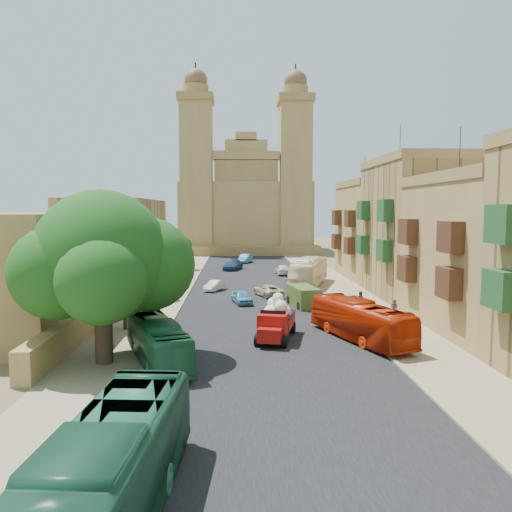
{
  "coord_description": "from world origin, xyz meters",
  "views": [
    {
      "loc": [
        -2.03,
        -23.91,
        8.66
      ],
      "look_at": [
        0.0,
        26.0,
        4.0
      ],
      "focal_mm": 35.0,
      "sensor_mm": 36.0,
      "label": 1
    }
  ],
  "objects": [
    {
      "name": "red_truck",
      "position": [
        0.63,
        8.73,
        1.33
      ],
      "size": [
        3.15,
        5.46,
        3.02
      ],
      "color": "#A2110C",
      "rests_on": "ground"
    },
    {
      "name": "car_white_b",
      "position": [
        4.19,
        41.84,
        0.7
      ],
      "size": [
        1.83,
        4.17,
        1.4
      ],
      "primitive_type": "imported",
      "rotation": [
        0.0,
        0.0,
        3.19
      ],
      "color": "silver",
      "rests_on": "ground"
    },
    {
      "name": "townhouse_c",
      "position": [
        15.95,
        25.0,
        6.91
      ],
      "size": [
        9.0,
        14.0,
        17.4
      ],
      "color": "olive",
      "rests_on": "ground"
    },
    {
      "name": "townhouse_d",
      "position": [
        15.95,
        39.0,
        6.16
      ],
      "size": [
        9.0,
        14.0,
        15.9
      ],
      "color": "olive",
      "rests_on": "ground"
    },
    {
      "name": "car_blue_b",
      "position": [
        -0.5,
        57.03,
        0.7
      ],
      "size": [
        2.61,
        4.52,
        1.41
      ],
      "primitive_type": "imported",
      "rotation": [
        0.0,
        0.0,
        -0.28
      ],
      "color": "teal",
      "rests_on": "ground"
    },
    {
      "name": "church",
      "position": [
        -0.0,
        78.61,
        9.52
      ],
      "size": [
        28.0,
        22.5,
        36.3
      ],
      "color": "olive",
      "rests_on": "ground"
    },
    {
      "name": "pedestrian_c",
      "position": [
        8.32,
        16.61,
        0.96
      ],
      "size": [
        0.85,
        1.22,
        1.93
      ],
      "primitive_type": "imported",
      "rotation": [
        0.0,
        0.0,
        5.09
      ],
      "color": "#3F3F41",
      "rests_on": "ground"
    },
    {
      "name": "kerb_east",
      "position": [
        7.0,
        30.0,
        0.06
      ],
      "size": [
        0.25,
        140.0,
        0.12
      ],
      "primitive_type": "cube",
      "color": "#867758",
      "rests_on": "ground"
    },
    {
      "name": "street_tree_d",
      "position": [
        -10.0,
        48.0,
        3.39
      ],
      "size": [
        3.29,
        3.29,
        5.06
      ],
      "color": "#38281C",
      "rests_on": "ground"
    },
    {
      "name": "street_tree_a",
      "position": [
        -10.0,
        12.0,
        3.41
      ],
      "size": [
        3.32,
        3.32,
        5.1
      ],
      "color": "#38281C",
      "rests_on": "ground"
    },
    {
      "name": "kerb_west",
      "position": [
        -7.0,
        30.0,
        0.06
      ],
      "size": [
        0.25,
        140.0,
        0.12
      ],
      "primitive_type": "cube",
      "color": "#867758",
      "rests_on": "ground"
    },
    {
      "name": "car_white_a",
      "position": [
        -4.29,
        29.02,
        0.55
      ],
      "size": [
        2.46,
        3.54,
        1.11
      ],
      "primitive_type": "imported",
      "rotation": [
        0.0,
        0.0,
        -0.43
      ],
      "color": "beige",
      "rests_on": "ground"
    },
    {
      "name": "car_dkblue",
      "position": [
        -2.45,
        47.58,
        0.72
      ],
      "size": [
        3.3,
        5.33,
        1.44
      ],
      "primitive_type": "imported",
      "rotation": [
        0.0,
        0.0,
        -0.28
      ],
      "color": "navy",
      "rests_on": "ground"
    },
    {
      "name": "street_tree_b",
      "position": [
        -10.0,
        24.0,
        2.96
      ],
      "size": [
        2.88,
        2.88,
        4.44
      ],
      "color": "#38281C",
      "rests_on": "ground"
    },
    {
      "name": "west_building_low",
      "position": [
        -18.0,
        18.0,
        4.2
      ],
      "size": [
        10.0,
        28.0,
        8.4
      ],
      "primitive_type": "cube",
      "color": "olive",
      "rests_on": "ground"
    },
    {
      "name": "townhouse_b",
      "position": [
        15.95,
        11.0,
        5.66
      ],
      "size": [
        9.0,
        14.0,
        14.9
      ],
      "color": "olive",
      "rests_on": "ground"
    },
    {
      "name": "street_tree_c",
      "position": [
        -10.0,
        36.0,
        2.94
      ],
      "size": [
        2.87,
        2.87,
        4.41
      ],
      "color": "#38281C",
      "rests_on": "ground"
    },
    {
      "name": "bus_cream_east",
      "position": [
        6.34,
        32.39,
        1.55
      ],
      "size": [
        5.95,
        11.4,
        3.1
      ],
      "primitive_type": "imported",
      "rotation": [
        0.0,
        0.0,
        2.82
      ],
      "color": "beige",
      "rests_on": "ground"
    },
    {
      "name": "road_surface",
      "position": [
        0.0,
        30.0,
        0.01
      ],
      "size": [
        14.0,
        140.0,
        0.01
      ],
      "primitive_type": "cube",
      "color": "black",
      "rests_on": "ground"
    },
    {
      "name": "bus_green_south",
      "position": [
        -5.51,
        -11.36,
        1.54
      ],
      "size": [
        3.52,
        11.27,
        3.09
      ],
      "primitive_type": "imported",
      "rotation": [
        0.0,
        0.0,
        -0.08
      ],
      "color": "#1C533A",
      "rests_on": "ground"
    },
    {
      "name": "ficus_tree",
      "position": [
        -9.41,
        4.01,
        5.79
      ],
      "size": [
        9.79,
        9.01,
        9.79
      ],
      "color": "#38281C",
      "rests_on": "ground"
    },
    {
      "name": "car_blue_a",
      "position": [
        -1.5,
        21.57,
        0.61
      ],
      "size": [
        2.23,
        3.84,
        1.23
      ],
      "primitive_type": "imported",
      "rotation": [
        0.0,
        0.0,
        0.23
      ],
      "color": "#4C8DB9",
      "rests_on": "ground"
    },
    {
      "name": "sidewalk_east",
      "position": [
        9.5,
        30.0,
        0.01
      ],
      "size": [
        5.0,
        140.0,
        0.01
      ],
      "primitive_type": "cube",
      "color": "#867758",
      "rests_on": "ground"
    },
    {
      "name": "pedestrian_a",
      "position": [
        10.42,
        14.33,
        0.81
      ],
      "size": [
        0.63,
        0.45,
        1.62
      ],
      "primitive_type": "imported",
      "rotation": [
        0.0,
        0.0,
        3.03
      ],
      "color": "#2E2B2F",
      "rests_on": "ground"
    },
    {
      "name": "car_cream",
      "position": [
        1.19,
        25.42,
        0.59
      ],
      "size": [
        3.27,
        4.65,
        1.18
      ],
      "primitive_type": "imported",
      "rotation": [
        0.0,
        0.0,
        3.49
      ],
      "color": "#C5B291",
      "rests_on": "ground"
    },
    {
      "name": "west_wall",
      "position": [
        -12.5,
        20.0,
        0.9
      ],
      "size": [
        1.0,
        40.0,
        1.8
      ],
      "primitive_type": "cube",
      "color": "olive",
      "rests_on": "ground"
    },
    {
      "name": "olive_pickup",
      "position": [
        4.0,
        20.0,
        0.88
      ],
      "size": [
        2.67,
        4.63,
        1.8
      ],
      "color": "#405921",
      "rests_on": "ground"
    },
    {
      "name": "bus_red_east",
      "position": [
        6.19,
        8.25,
        1.32
      ],
      "size": [
        5.32,
        9.66,
        2.64
      ],
      "primitive_type": "imported",
      "rotation": [
        0.0,
        0.0,
        3.49
      ],
      "color": "#B12305",
      "rests_on": "ground"
    },
    {
      "name": "bus_green_north",
      "position": [
        -6.5,
        3.99,
        1.24
      ],
      "size": [
        5.05,
        9.06,
        2.48
      ],
      "primitive_type": "imported",
      "rotation": [
        0.0,
        0.0,
        0.36
      ],
      "color": "#21633A",
      "rests_on": "ground"
    },
    {
      "name": "sidewalk_west",
      "position": [
        -9.5,
        30.0,
        0.01
      ],
      "size": [
        5.0,
        140.0,
        0.01
      ],
      "primitive_type": "cube",
      "color": "#867758",
      "rests_on": "ground"
    },
    {
      "name": "ground",
      "position": [
        0.0,
        0.0,
        0.0
      ],
      "size": [
        260.0,
        260.0,
        0.0
      ],
      "primitive_type": "plane",
      "color": "brown"
    },
    {
      "name": "west_building_mid",
      "position": [
        -18.0,
        44.0,
        5.0
      ],
      "size": [
        10.0,
        22.0,
        10.0
      ],
      "primitive_type": "cube",
      "color": "olive",
      "rests_on": "ground"
    }
  ]
}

